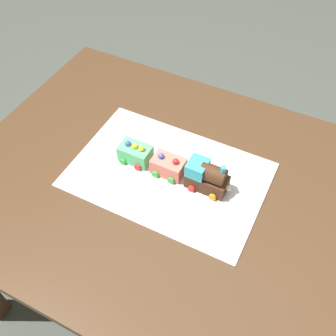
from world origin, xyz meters
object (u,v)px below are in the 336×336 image
cake_car_hopper_coral (168,166)px  cake_car_flatbed_mint_green (135,153)px  cake_locomotive (207,177)px  dining_table (181,208)px

cake_car_hopper_coral → cake_car_flatbed_mint_green: size_ratio=1.00×
cake_locomotive → cake_car_hopper_coral: cake_locomotive is taller
cake_car_hopper_coral → cake_locomotive: bearing=180.0°
dining_table → cake_car_hopper_coral: size_ratio=14.00×
cake_car_hopper_coral → cake_car_flatbed_mint_green: (0.12, 0.00, 0.00)m
cake_locomotive → dining_table: bearing=29.2°
dining_table → cake_car_flatbed_mint_green: 0.23m
cake_car_flatbed_mint_green → dining_table: bearing=168.7°
dining_table → cake_car_hopper_coral: cake_car_hopper_coral is taller
dining_table → cake_car_flatbed_mint_green: (0.18, -0.04, 0.14)m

